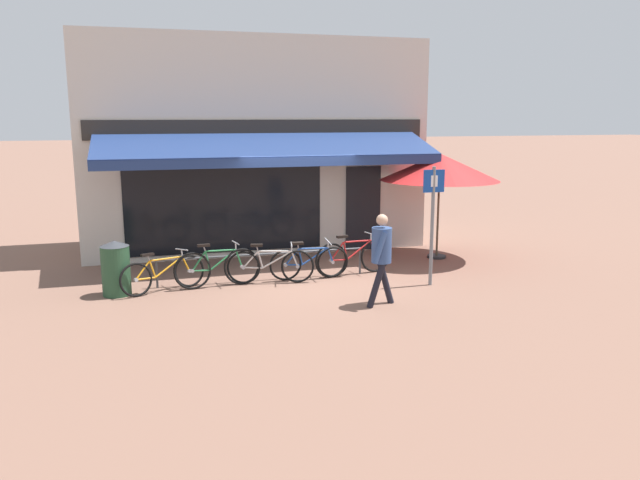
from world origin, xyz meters
name	(u,v)px	position (x,y,z in m)	size (l,w,h in m)	color
ground_plane	(309,279)	(0.00, 0.00, 0.00)	(160.00, 160.00, 0.00)	brown
shop_front	(252,145)	(-0.46, 3.95, 2.59)	(8.37, 4.70, 5.18)	beige
bike_rack_rail	(263,257)	(-0.93, 0.19, 0.49)	(4.32, 0.04, 0.57)	#47494F
bicycle_orange	(163,274)	(-2.93, -0.10, 0.35)	(1.65, 0.86, 0.80)	black
bicycle_green	(217,267)	(-1.89, -0.05, 0.39)	(1.72, 0.52, 0.88)	black
bicycle_silver	(270,266)	(-0.83, -0.08, 0.37)	(1.74, 0.53, 0.81)	black
bicycle_blue	(309,262)	(0.00, 0.01, 0.36)	(1.68, 0.52, 0.83)	black
bicycle_red	(354,257)	(1.01, 0.11, 0.39)	(1.79, 0.52, 0.87)	black
pedestrian_adult	(381,250)	(0.77, -2.08, 1.01)	(0.59, 0.54, 1.66)	black
litter_bin	(116,268)	(-3.79, -0.11, 0.53)	(0.54, 0.54, 1.05)	#23472D
parking_sign	(433,213)	(2.23, -1.08, 1.45)	(0.44, 0.07, 2.37)	slate
cafe_parasol	(440,167)	(3.44, 1.10, 2.15)	(2.77, 2.77, 2.47)	#4C3D2D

